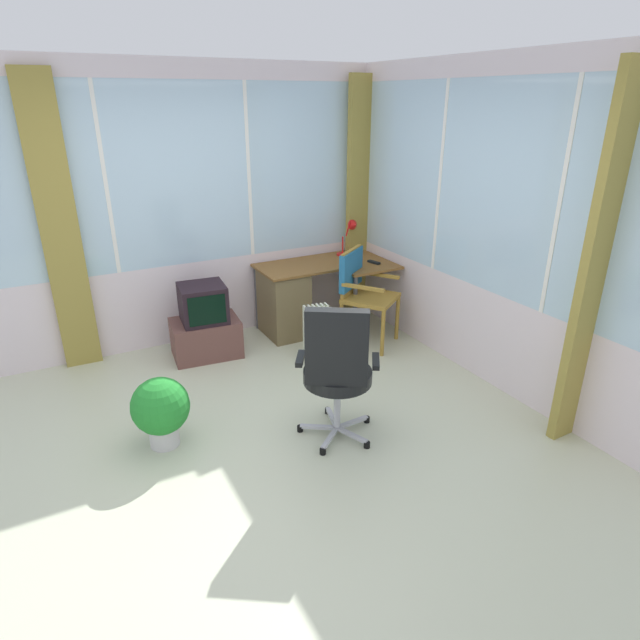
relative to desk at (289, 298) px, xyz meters
name	(u,v)px	position (x,y,z in m)	size (l,w,h in m)	color
ground	(270,435)	(-0.93, -1.60, -0.43)	(5.04, 4.88, 0.06)	beige
north_window_panel	(184,211)	(-0.93, 0.36, 0.94)	(4.04, 0.07, 2.68)	silver
east_window_panel	(490,229)	(1.12, -1.60, 0.94)	(0.07, 3.88, 2.68)	silver
curtain_north_left	(60,230)	(-2.04, 0.28, 0.89)	(0.32, 0.07, 2.58)	olive
curtain_corner	(359,201)	(0.99, 0.23, 0.89)	(0.32, 0.07, 2.58)	olive
curtain_east_far	(598,269)	(1.04, -2.67, 0.89)	(0.32, 0.07, 2.58)	olive
desk	(289,298)	(0.00, 0.00, 0.00)	(1.37, 0.86, 0.73)	brown
desk_lamp	(351,232)	(0.81, 0.10, 0.60)	(0.22, 0.19, 0.40)	red
tv_remote	(374,262)	(0.86, -0.28, 0.34)	(0.04, 0.15, 0.02)	black
wooden_armchair	(359,284)	(0.53, -0.53, 0.23)	(0.67, 0.67, 0.97)	olive
office_chair	(337,366)	(-0.54, -1.93, 0.22)	(0.62, 0.60, 1.08)	#B7B7BF
tv_on_stand	(205,325)	(-0.95, -0.11, -0.08)	(0.68, 0.50, 0.73)	brown
space_heater	(319,332)	(-0.03, -0.71, -0.11)	(0.32, 0.21, 0.56)	silver
potted_plant	(161,409)	(-1.67, -1.39, -0.09)	(0.42, 0.42, 0.53)	silver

